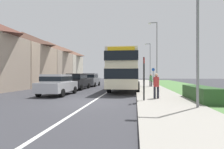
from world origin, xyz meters
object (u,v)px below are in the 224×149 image
(double_decker_bus, at_px, (125,69))
(street_lamp_mid, at_px, (156,50))
(parked_car_black, at_px, (77,81))
(pedestrian_at_stop, at_px, (156,85))
(parked_car_grey, at_px, (91,79))
(pedestrian_walking_away, at_px, (151,80))
(parked_car_silver, at_px, (58,84))
(street_lamp_far, at_px, (150,60))
(cycle_route_sign, at_px, (153,76))
(street_lamp_near, at_px, (195,26))
(bus_stop_sign, at_px, (144,76))

(double_decker_bus, bearing_deg, street_lamp_mid, 53.69)
(parked_car_black, bearing_deg, pedestrian_at_stop, -44.12)
(parked_car_black, xyz_separation_m, parked_car_grey, (0.13, 5.16, 0.02))
(double_decker_bus, xyz_separation_m, parked_car_black, (-5.15, 0.03, -1.21))
(pedestrian_at_stop, bearing_deg, pedestrian_walking_away, 86.82)
(parked_car_silver, distance_m, street_lamp_far, 26.51)
(double_decker_bus, height_order, pedestrian_walking_away, double_decker_bus)
(street_lamp_mid, bearing_deg, parked_car_grey, 179.16)
(parked_car_black, distance_m, street_lamp_far, 21.66)
(pedestrian_walking_away, bearing_deg, street_lamp_far, 86.01)
(street_lamp_mid, bearing_deg, cycle_route_sign, 93.28)
(pedestrian_at_stop, distance_m, street_lamp_near, 4.19)
(parked_car_black, relative_size, pedestrian_at_stop, 2.73)
(parked_car_silver, distance_m, parked_car_grey, 10.55)
(double_decker_bus, height_order, street_lamp_mid, street_lamp_mid)
(street_lamp_near, xyz_separation_m, street_lamp_mid, (-0.00, 15.04, 0.95))
(cycle_route_sign, xyz_separation_m, street_lamp_far, (0.44, 11.91, 3.15))
(parked_car_black, relative_size, pedestrian_walking_away, 2.73)
(bus_stop_sign, distance_m, street_lamp_mid, 13.69)
(pedestrian_at_stop, height_order, bus_stop_sign, bus_stop_sign)
(parked_car_grey, distance_m, street_lamp_far, 17.16)
(parked_car_black, xyz_separation_m, street_lamp_mid, (8.86, 5.03, 3.81))
(pedestrian_at_stop, relative_size, street_lamp_far, 0.21)
(bus_stop_sign, bearing_deg, parked_car_black, 129.50)
(pedestrian_at_stop, bearing_deg, parked_car_black, 135.88)
(parked_car_black, xyz_separation_m, pedestrian_walking_away, (8.08, 3.73, 0.05))
(double_decker_bus, distance_m, pedestrian_at_stop, 7.67)
(street_lamp_near, relative_size, street_lamp_far, 0.81)
(parked_car_grey, bearing_deg, parked_car_black, -91.46)
(pedestrian_walking_away, height_order, cycle_route_sign, cycle_route_sign)
(parked_car_black, xyz_separation_m, street_lamp_far, (9.17, 19.28, 3.65))
(parked_car_silver, xyz_separation_m, parked_car_grey, (-0.09, 10.55, 0.06))
(double_decker_bus, xyz_separation_m, parked_car_grey, (-5.02, 5.19, -1.19))
(pedestrian_at_stop, xyz_separation_m, cycle_route_sign, (1.26, 14.62, 0.45))
(street_lamp_near, bearing_deg, street_lamp_far, 89.41)
(double_decker_bus, xyz_separation_m, pedestrian_at_stop, (2.33, -7.21, -1.17))
(parked_car_silver, distance_m, street_lamp_mid, 14.08)
(pedestrian_walking_away, height_order, street_lamp_mid, street_lamp_mid)
(cycle_route_sign, bearing_deg, street_lamp_mid, -86.72)
(parked_car_black, relative_size, street_lamp_near, 0.70)
(street_lamp_far, bearing_deg, bus_stop_sign, -95.19)
(parked_car_black, height_order, street_lamp_mid, street_lamp_mid)
(parked_car_black, distance_m, pedestrian_walking_away, 8.90)
(cycle_route_sign, bearing_deg, street_lamp_near, -89.55)
(double_decker_bus, relative_size, cycle_route_sign, 4.37)
(double_decker_bus, xyz_separation_m, street_lamp_near, (3.72, -9.98, 1.65))
(bus_stop_sign, bearing_deg, cycle_route_sign, 82.46)
(pedestrian_walking_away, height_order, street_lamp_near, street_lamp_near)
(parked_car_black, distance_m, parked_car_grey, 5.16)
(bus_stop_sign, bearing_deg, parked_car_silver, 157.24)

